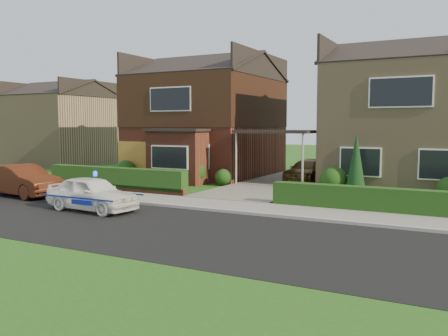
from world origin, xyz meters
The scene contains 24 objects.
ground centered at (0.00, 0.00, 0.00)m, with size 120.00×120.00×0.00m, color #194713.
road centered at (0.00, 0.00, 0.00)m, with size 60.00×6.00×0.02m, color black.
kerb centered at (0.00, 3.05, 0.06)m, with size 60.00×0.16×0.12m, color #9E9993.
sidewalk centered at (0.00, 4.10, 0.05)m, with size 60.00×2.00×0.10m, color slate.
driveway centered at (0.00, 11.00, 0.06)m, with size 3.80×12.00×0.12m, color #666059.
house_left centered at (-5.78, 13.90, 3.81)m, with size 7.50×9.53×7.25m.
house_right centered at (5.80, 13.99, 3.66)m, with size 7.50×8.06×7.25m.
carport_link centered at (0.00, 10.95, 2.66)m, with size 3.80×3.00×2.77m.
garage_door centered at (-8.25, 9.96, 1.05)m, with size 2.20×0.10×2.10m, color #91611F.
dwarf_wall centered at (-5.80, 5.30, 0.18)m, with size 7.70×0.25×0.36m, color brown.
hedge_left centered at (-5.80, 5.45, 0.00)m, with size 7.50×0.55×0.90m, color #183310.
hedge_right centered at (5.80, 5.35, 0.00)m, with size 7.50×0.55×0.80m, color #183310.
shrub_left_far centered at (-8.50, 9.50, 0.54)m, with size 1.08×1.08×1.08m, color #183310.
shrub_left_mid centered at (-4.00, 9.30, 0.66)m, with size 1.32×1.32×1.32m, color #183310.
shrub_left_near centered at (-2.40, 9.60, 0.42)m, with size 0.84×0.84×0.84m, color #183310.
shrub_right_near centered at (3.20, 9.40, 0.60)m, with size 1.20×1.20×1.20m, color #183310.
conifer_a centered at (4.20, 9.20, 1.30)m, with size 0.90×0.90×2.60m, color black.
neighbour_left centered at (-20.00, 16.00, 2.60)m, with size 6.50×7.00×5.20m, color #947B5B.
police_car centered at (-3.21, 1.20, 0.61)m, with size 3.28×3.66×1.38m.
driveway_car centered at (0.99, 12.43, 0.66)m, with size 1.51×3.71×1.08m, color brown.
street_car centered at (-8.21, 2.40, 0.67)m, with size 4.04×1.41×1.33m, color #491E0F.
potted_plant_a centered at (-9.00, 6.69, 0.33)m, with size 0.35×0.24×0.67m, color gray.
potted_plant_b centered at (-5.12, 7.52, 0.37)m, with size 0.41×0.33×0.74m, color gray.
potted_plant_c centered at (-5.21, 6.88, 0.33)m, with size 0.37×0.37×0.67m, color gray.
Camera 1 is at (8.53, -11.24, 3.01)m, focal length 38.00 mm.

